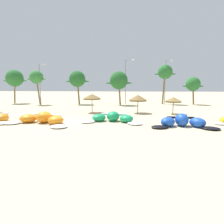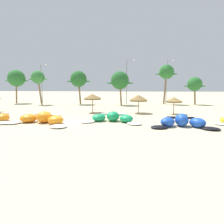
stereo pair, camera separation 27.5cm
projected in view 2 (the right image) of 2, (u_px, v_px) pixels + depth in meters
The scene contains 16 objects.
ground_plane at pixel (59, 122), 21.13m from camera, with size 260.00×260.00×0.00m, color beige.
kite_left at pixel (42, 119), 20.59m from camera, with size 7.97×4.64×1.28m.
kite_left_of_center at pixel (112, 118), 21.55m from camera, with size 7.30×3.70×1.15m.
kite_center at pixel (182, 122), 18.72m from camera, with size 6.74×3.19×1.31m.
beach_umbrella_middle at pixel (93, 97), 28.85m from camera, with size 2.74×2.74×2.90m.
beach_umbrella_near_palms at pixel (139, 98), 28.29m from camera, with size 2.74×2.74×2.79m.
beach_umbrella_outermost at pixel (174, 100), 27.30m from camera, with size 2.35×2.35×2.50m.
palm_leftmost at pixel (16, 78), 44.43m from camera, with size 5.94×3.96×7.94m.
palm_left at pixel (38, 78), 40.99m from camera, with size 4.34×2.89×7.48m.
palm_left_of_gap at pixel (79, 79), 42.18m from camera, with size 5.44×3.63×7.51m.
palm_center_left at pixel (120, 81), 40.36m from camera, with size 5.80×3.87×7.26m.
palm_center_right at pixel (167, 72), 42.14m from camera, with size 4.88×3.25×8.91m.
palm_right_of_gap at pixel (195, 84), 41.37m from camera, with size 4.67×3.12×6.12m.
lamppost_west at pixel (42, 82), 43.53m from camera, with size 1.57×0.24×9.17m.
lamppost_west_center at pixel (127, 79), 42.81m from camera, with size 2.02×0.24×10.11m.
lamppost_east_center at pixel (167, 80), 41.55m from camera, with size 1.59×0.24×9.80m.
Camera 2 is at (8.00, -20.07, 4.03)m, focal length 30.07 mm.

